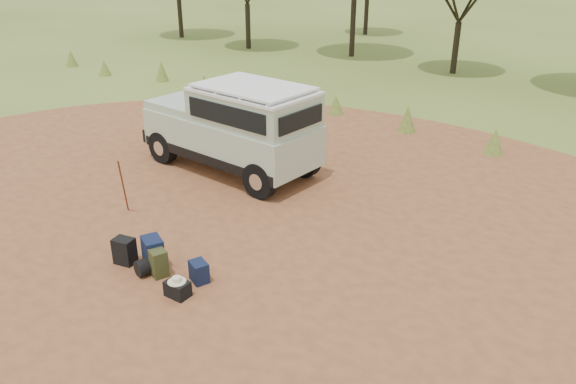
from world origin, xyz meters
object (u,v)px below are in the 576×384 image
Objects in this scene: walking_staff at (123,186)px; hard_case at (178,289)px; duffel_navy at (199,272)px; safari_vehicle at (235,129)px; backpack_olive at (158,262)px; backpack_black at (125,251)px; backpack_navy at (153,253)px.

hard_case is at bearing -69.04° from walking_staff.
duffel_navy is 0.58m from hard_case.
safari_vehicle is 5.61m from duffel_navy.
safari_vehicle reaches higher than backpack_olive.
backpack_black is 0.99× the size of backpack_olive.
backpack_black is at bearing -83.43° from walking_staff.
hard_case is at bearing -55.57° from safari_vehicle.
backpack_olive is at bearing -70.91° from walking_staff.
walking_staff is 3.77m from hard_case.
safari_vehicle is at bearing 134.98° from backpack_olive.
backpack_navy reaches higher than backpack_black.
safari_vehicle is 9.64× the size of backpack_olive.
walking_staff is 3.52× the size of hard_case.
safari_vehicle reaches higher than hard_case.
backpack_navy is 1.14× the size of backpack_olive.
walking_staff is at bearing 152.80° from hard_case.
safari_vehicle is 3.51× the size of walking_staff.
duffel_navy is (3.04, -4.60, -1.00)m from safari_vehicle.
backpack_olive is (0.29, -0.15, -0.04)m from backpack_navy.
backpack_black is 1.31× the size of duffel_navy.
backpack_navy is (2.26, -1.17, -0.41)m from walking_staff.
backpack_navy is (1.96, -4.74, -0.89)m from safari_vehicle.
backpack_olive reaches higher than duffel_navy.
backpack_black is 0.87× the size of backpack_navy.
hard_case is (1.67, -0.19, -0.12)m from backpack_black.
duffel_navy reaches higher than hard_case.
walking_staff is 2.57m from backpack_navy.
backpack_olive is at bearing -1.29° from backpack_navy.
hard_case is at bearing -65.77° from duffel_navy.
safari_vehicle is at bearing 41.64° from walking_staff.
walking_staff is (-0.30, -3.58, -0.49)m from safari_vehicle.
safari_vehicle is 6.11m from hard_case.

